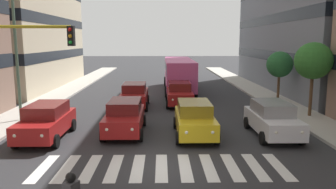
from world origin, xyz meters
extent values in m
plane|color=#2D2D30|center=(0.00, 0.00, 0.00)|extent=(180.00, 180.00, 0.00)
cube|color=black|center=(-14.89, -20.21, 3.36)|extent=(9.36, 22.62, 0.90)
cube|color=black|center=(-14.89, -20.21, 6.71)|extent=(9.36, 22.62, 0.90)
cube|color=black|center=(14.89, -22.21, 3.33)|extent=(9.36, 18.62, 0.90)
cube|color=black|center=(14.89, -22.21, 6.66)|extent=(9.36, 18.62, 0.90)
cube|color=silver|center=(-4.50, 0.00, 0.00)|extent=(0.45, 2.80, 0.01)
cube|color=silver|center=(-3.60, 0.00, 0.00)|extent=(0.45, 2.80, 0.01)
cube|color=silver|center=(-2.70, 0.00, 0.00)|extent=(0.45, 2.80, 0.01)
cube|color=silver|center=(-1.80, 0.00, 0.00)|extent=(0.45, 2.80, 0.01)
cube|color=silver|center=(-0.90, 0.00, 0.00)|extent=(0.45, 2.80, 0.01)
cube|color=silver|center=(0.00, 0.00, 0.00)|extent=(0.45, 2.80, 0.01)
cube|color=silver|center=(0.90, 0.00, 0.00)|extent=(0.45, 2.80, 0.01)
cube|color=silver|center=(1.80, 0.00, 0.00)|extent=(0.45, 2.80, 0.01)
cube|color=silver|center=(2.70, 0.00, 0.00)|extent=(0.45, 2.80, 0.01)
cube|color=silver|center=(3.60, 0.00, 0.00)|extent=(0.45, 2.80, 0.01)
cube|color=silver|center=(4.50, 0.00, 0.00)|extent=(0.45, 2.80, 0.01)
cube|color=silver|center=(-5.59, -4.07, 0.72)|extent=(1.80, 4.40, 0.80)
cube|color=gray|center=(-5.59, -4.27, 1.42)|extent=(1.58, 2.46, 0.60)
cylinder|color=black|center=(-6.49, -2.62, 0.32)|extent=(0.22, 0.64, 0.64)
cylinder|color=black|center=(-4.69, -2.62, 0.32)|extent=(0.22, 0.64, 0.64)
cylinder|color=black|center=(-6.49, -5.52, 0.32)|extent=(0.22, 0.64, 0.64)
cylinder|color=black|center=(-4.69, -5.52, 0.32)|extent=(0.22, 0.64, 0.64)
sphere|color=white|center=(-6.17, -1.92, 0.80)|extent=(0.18, 0.18, 0.18)
sphere|color=white|center=(-5.02, -1.92, 0.80)|extent=(0.18, 0.18, 0.18)
cube|color=gold|center=(-1.67, -4.17, 0.72)|extent=(1.80, 4.40, 0.80)
cube|color=olive|center=(-1.67, -4.37, 1.42)|extent=(1.58, 2.46, 0.60)
cylinder|color=black|center=(-2.57, -2.72, 0.32)|extent=(0.22, 0.64, 0.64)
cylinder|color=black|center=(-0.77, -2.72, 0.32)|extent=(0.22, 0.64, 0.64)
cylinder|color=black|center=(-2.57, -5.62, 0.32)|extent=(0.22, 0.64, 0.64)
cylinder|color=black|center=(-0.77, -5.62, 0.32)|extent=(0.22, 0.64, 0.64)
sphere|color=white|center=(-2.25, -2.02, 0.80)|extent=(0.18, 0.18, 0.18)
sphere|color=white|center=(-1.10, -2.02, 0.80)|extent=(0.18, 0.18, 0.18)
cube|color=maroon|center=(1.90, -4.72, 0.72)|extent=(1.80, 4.40, 0.80)
cube|color=maroon|center=(1.90, -4.92, 1.42)|extent=(1.58, 2.46, 0.60)
cylinder|color=black|center=(1.00, -3.26, 0.32)|extent=(0.22, 0.64, 0.64)
cylinder|color=black|center=(2.80, -3.26, 0.32)|extent=(0.22, 0.64, 0.64)
cylinder|color=black|center=(1.00, -6.17, 0.32)|extent=(0.22, 0.64, 0.64)
cylinder|color=black|center=(2.80, -6.17, 0.32)|extent=(0.22, 0.64, 0.64)
sphere|color=white|center=(1.33, -2.57, 0.80)|extent=(0.18, 0.18, 0.18)
sphere|color=white|center=(2.48, -2.57, 0.80)|extent=(0.18, 0.18, 0.18)
cube|color=maroon|center=(5.64, -3.80, 0.72)|extent=(1.80, 4.40, 0.80)
cube|color=maroon|center=(5.64, -4.00, 1.42)|extent=(1.58, 2.46, 0.60)
cylinder|color=black|center=(4.74, -2.35, 0.32)|extent=(0.22, 0.64, 0.64)
cylinder|color=black|center=(6.54, -2.35, 0.32)|extent=(0.22, 0.64, 0.64)
cylinder|color=black|center=(4.74, -5.26, 0.32)|extent=(0.22, 0.64, 0.64)
cylinder|color=black|center=(6.54, -5.26, 0.32)|extent=(0.22, 0.64, 0.64)
sphere|color=white|center=(5.07, -1.65, 0.80)|extent=(0.18, 0.18, 0.18)
sphere|color=white|center=(6.22, -1.65, 0.80)|extent=(0.18, 0.18, 0.18)
cube|color=maroon|center=(1.95, -11.52, 0.72)|extent=(1.80, 4.40, 0.80)
cube|color=maroon|center=(1.95, -11.72, 1.42)|extent=(1.58, 2.46, 0.60)
cylinder|color=black|center=(1.05, -10.07, 0.32)|extent=(0.22, 0.64, 0.64)
cylinder|color=black|center=(2.85, -10.07, 0.32)|extent=(0.22, 0.64, 0.64)
cylinder|color=black|center=(1.05, -12.97, 0.32)|extent=(0.22, 0.64, 0.64)
cylinder|color=black|center=(2.85, -12.97, 0.32)|extent=(0.22, 0.64, 0.64)
sphere|color=white|center=(1.38, -9.37, 0.80)|extent=(0.18, 0.18, 0.18)
sphere|color=white|center=(2.53, -9.37, 0.80)|extent=(0.18, 0.18, 0.18)
cube|color=maroon|center=(-1.34, -12.22, 0.72)|extent=(1.80, 4.40, 0.80)
cube|color=maroon|center=(-1.34, -12.42, 1.42)|extent=(1.58, 2.46, 0.60)
cylinder|color=black|center=(-2.24, -10.77, 0.32)|extent=(0.22, 0.64, 0.64)
cylinder|color=black|center=(-0.44, -10.77, 0.32)|extent=(0.22, 0.64, 0.64)
cylinder|color=black|center=(-2.24, -13.67, 0.32)|extent=(0.22, 0.64, 0.64)
cylinder|color=black|center=(-0.44, -13.67, 0.32)|extent=(0.22, 0.64, 0.64)
sphere|color=white|center=(-1.92, -10.07, 0.80)|extent=(0.18, 0.18, 0.18)
sphere|color=white|center=(-0.77, -10.07, 0.80)|extent=(0.18, 0.18, 0.18)
cube|color=#DB5193|center=(-1.67, -19.24, 1.75)|extent=(2.50, 10.50, 2.50)
cube|color=black|center=(-1.67, -19.24, 2.30)|extent=(2.52, 9.87, 0.80)
cylinder|color=black|center=(-2.92, -15.57, 0.50)|extent=(0.28, 1.00, 1.00)
cylinder|color=black|center=(-0.42, -15.57, 0.50)|extent=(0.28, 1.00, 1.00)
cylinder|color=black|center=(-2.92, -22.39, 0.50)|extent=(0.28, 1.00, 1.00)
cylinder|color=black|center=(-0.42, -22.39, 0.50)|extent=(0.28, 1.00, 1.00)
sphere|color=black|center=(2.25, 4.20, 1.44)|extent=(0.26, 0.26, 0.26)
cylinder|color=#AD991E|center=(5.38, -0.98, 5.30)|extent=(3.84, 0.12, 0.12)
cube|color=black|center=(3.46, -0.98, 4.95)|extent=(0.24, 0.28, 0.76)
sphere|color=red|center=(3.46, -0.83, 5.19)|extent=(0.14, 0.14, 0.14)
sphere|color=orange|center=(3.46, -0.83, 4.95)|extent=(0.14, 0.14, 0.14)
sphere|color=green|center=(3.46, -0.83, 4.71)|extent=(0.14, 0.14, 0.14)
cylinder|color=#4C6B56|center=(8.30, -7.19, 4.15)|extent=(0.16, 0.16, 8.00)
cylinder|color=#513823|center=(-9.24, -7.93, 1.52)|extent=(0.20, 0.20, 2.74)
sphere|color=#2D6B28|center=(-9.24, -7.93, 3.56)|extent=(2.25, 2.25, 2.25)
cylinder|color=#513823|center=(-9.02, -12.99, 1.26)|extent=(0.20, 0.20, 2.23)
sphere|color=#235B2D|center=(-9.02, -12.99, 2.97)|extent=(1.98, 1.98, 1.98)
camera|label=1|loc=(-0.01, 11.94, 4.79)|focal=35.21mm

